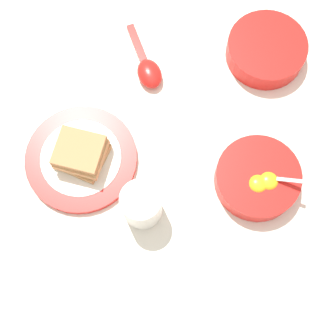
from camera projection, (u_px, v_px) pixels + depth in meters
ground_plane at (164, 140)px, 0.93m from camera, size 3.00×3.00×0.00m
egg_bowl at (258, 178)px, 0.88m from camera, size 0.16×0.16×0.07m
toast_plate at (81, 159)px, 0.91m from camera, size 0.22×0.22×0.02m
toast_sandwich at (81, 154)px, 0.88m from camera, size 0.10×0.10×0.05m
soup_spoon at (147, 69)px, 0.96m from camera, size 0.11×0.15×0.03m
congee_bowl at (266, 49)px, 0.96m from camera, size 0.16×0.16×0.04m
drinking_cup at (142, 205)px, 0.84m from camera, size 0.07×0.07×0.09m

